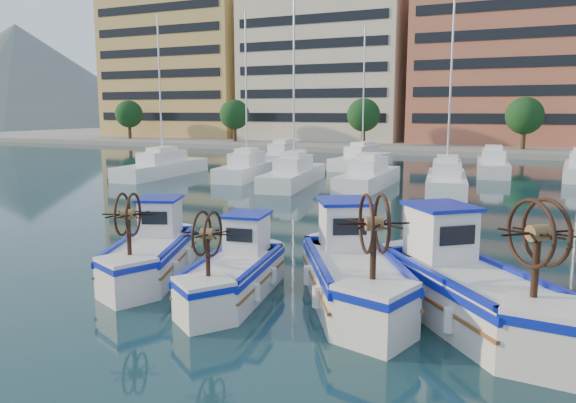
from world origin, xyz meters
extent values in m
plane|color=#1A3E44|center=(0.00, 0.00, 0.00)|extent=(300.00, 300.00, 0.00)
cube|color=gray|center=(0.00, 67.00, 0.30)|extent=(180.00, 40.00, 0.60)
cube|color=tan|center=(-48.00, 65.00, 12.60)|extent=(24.00, 14.00, 24.00)
cube|color=black|center=(-48.00, 58.00, 12.60)|extent=(22.08, 0.12, 21.60)
cube|color=beige|center=(-23.00, 65.00, 11.10)|extent=(23.00, 14.00, 21.00)
cube|color=black|center=(-23.00, 58.00, 11.10)|extent=(21.16, 0.12, 18.90)
cube|color=#B36145|center=(1.00, 65.00, 13.10)|extent=(22.00, 14.00, 25.00)
cube|color=black|center=(1.00, 58.00, 13.10)|extent=(20.24, 0.12, 22.50)
cylinder|color=#3F2B19|center=(-50.00, 53.50, 1.50)|extent=(0.50, 0.50, 3.00)
sphere|color=#18441B|center=(-50.00, 53.50, 4.20)|extent=(4.00, 4.00, 4.00)
cylinder|color=#3F2B19|center=(-32.00, 53.50, 1.50)|extent=(0.50, 0.50, 3.00)
sphere|color=#18441B|center=(-32.00, 53.50, 4.20)|extent=(4.00, 4.00, 4.00)
cylinder|color=#3F2B19|center=(-14.00, 53.50, 1.50)|extent=(0.50, 0.50, 3.00)
sphere|color=#18441B|center=(-14.00, 53.50, 4.20)|extent=(4.00, 4.00, 4.00)
cylinder|color=#3F2B19|center=(4.00, 53.50, 1.50)|extent=(0.50, 0.50, 3.00)
sphere|color=#18441B|center=(4.00, 53.50, 4.20)|extent=(4.00, 4.00, 4.00)
cone|color=slate|center=(-140.00, 110.00, 0.00)|extent=(180.00, 180.00, 60.00)
cube|color=white|center=(-19.11, 20.91, 0.50)|extent=(2.84, 9.66, 1.00)
cylinder|color=silver|center=(-19.11, 20.91, 6.00)|extent=(0.12, 0.12, 11.00)
cube|color=white|center=(-12.88, 22.48, 0.50)|extent=(3.41, 8.17, 1.00)
cylinder|color=silver|center=(-12.88, 22.48, 6.00)|extent=(0.12, 0.12, 11.00)
cube|color=white|center=(-8.36, 20.59, 0.50)|extent=(3.74, 9.72, 1.00)
cylinder|color=silver|center=(-8.36, 20.59, 6.00)|extent=(0.12, 0.12, 11.00)
cube|color=white|center=(-3.54, 21.37, 0.50)|extent=(2.45, 8.39, 1.00)
cube|color=white|center=(1.18, 21.67, 0.50)|extent=(3.51, 8.38, 1.00)
cylinder|color=silver|center=(1.18, 21.67, 6.00)|extent=(0.12, 0.12, 11.00)
cube|color=white|center=(-15.55, 34.02, 0.50)|extent=(3.30, 9.03, 1.00)
cube|color=white|center=(-7.71, 33.27, 0.50)|extent=(3.05, 9.29, 1.00)
cylinder|color=silver|center=(-7.71, 33.27, 6.00)|extent=(0.12, 0.12, 11.00)
cube|color=white|center=(2.80, 32.89, 0.50)|extent=(3.20, 9.03, 1.00)
cube|color=silver|center=(-3.72, 0.22, 0.51)|extent=(3.13, 4.43, 1.02)
cube|color=#0D1CAA|center=(-3.72, 0.22, 0.90)|extent=(3.22, 4.56, 0.16)
cube|color=blue|center=(-3.72, 0.22, 0.83)|extent=(2.62, 3.91, 0.06)
cube|color=white|center=(-4.15, 1.30, 1.55)|extent=(1.46, 1.57, 1.07)
cube|color=#0D1CAA|center=(-4.15, 1.30, 2.13)|extent=(1.65, 1.76, 0.08)
cylinder|color=#331E14|center=(-3.08, -1.40, 1.58)|extent=(0.12, 0.12, 1.12)
cylinder|color=brown|center=(-3.08, -1.40, 2.18)|extent=(0.39, 0.37, 0.27)
torus|color=#331E14|center=(-3.21, -1.45, 2.18)|extent=(0.48, 1.08, 1.13)
torus|color=#331E14|center=(-2.94, -1.34, 2.18)|extent=(0.48, 1.08, 1.13)
cube|color=silver|center=(-0.60, -0.33, 0.48)|extent=(2.28, 4.05, 0.96)
cube|color=#0D1CAA|center=(-0.60, -0.33, 0.84)|extent=(2.35, 4.17, 0.15)
cube|color=blue|center=(-0.60, -0.33, 0.78)|extent=(1.86, 3.61, 0.05)
cube|color=white|center=(-0.79, 0.75, 1.46)|extent=(1.19, 1.34, 1.00)
cube|color=#0D1CAA|center=(-0.79, 0.75, 2.00)|extent=(1.35, 1.50, 0.07)
cylinder|color=#331E14|center=(-0.31, -1.94, 1.48)|extent=(0.11, 0.11, 1.06)
cylinder|color=brown|center=(-0.31, -1.94, 2.05)|extent=(0.33, 0.30, 0.25)
torus|color=#331E14|center=(-0.45, -1.96, 2.05)|extent=(0.25, 1.06, 1.07)
torus|color=#331E14|center=(-0.18, -1.92, 2.05)|extent=(0.25, 1.06, 1.07)
cube|color=silver|center=(2.41, 0.47, 0.58)|extent=(4.01, 4.99, 1.15)
cube|color=#0D1CAA|center=(2.41, 0.47, 1.02)|extent=(4.13, 5.14, 0.18)
cube|color=blue|center=(2.41, 0.47, 0.95)|extent=(3.40, 4.37, 0.07)
cube|color=white|center=(1.76, 1.61, 1.76)|extent=(1.76, 1.84, 1.21)
cube|color=#0D1CAA|center=(1.76, 1.61, 2.42)|extent=(1.98, 2.07, 0.09)
cylinder|color=#331E14|center=(3.40, -1.25, 1.79)|extent=(0.13, 0.13, 1.27)
cylinder|color=brown|center=(3.40, -1.25, 2.47)|extent=(0.46, 0.44, 0.31)
torus|color=#331E14|center=(3.25, -1.33, 2.47)|extent=(0.71, 1.15, 1.29)
torus|color=#331E14|center=(3.54, -1.16, 2.47)|extent=(0.71, 1.15, 1.29)
cube|color=silver|center=(5.22, 0.34, 0.60)|extent=(4.67, 4.96, 1.20)
cube|color=#0D1CAA|center=(5.22, 0.34, 1.05)|extent=(4.81, 5.11, 0.18)
cube|color=blue|center=(5.22, 0.34, 0.98)|extent=(4.01, 4.31, 0.07)
cube|color=white|center=(4.33, 1.38, 1.82)|extent=(1.91, 1.94, 1.25)
cube|color=#0D1CAA|center=(4.33, 1.38, 2.50)|extent=(2.15, 2.18, 0.09)
cylinder|color=#331E14|center=(6.56, -1.21, 1.86)|extent=(0.14, 0.14, 1.32)
cylinder|color=brown|center=(6.56, -1.21, 2.56)|extent=(0.48, 0.48, 0.32)
torus|color=#331E14|center=(6.43, -1.33, 2.56)|extent=(0.93, 1.06, 1.33)
torus|color=#331E14|center=(6.68, -1.10, 2.56)|extent=(0.93, 1.06, 1.33)
camera|label=1|loc=(6.63, -12.50, 4.84)|focal=35.00mm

